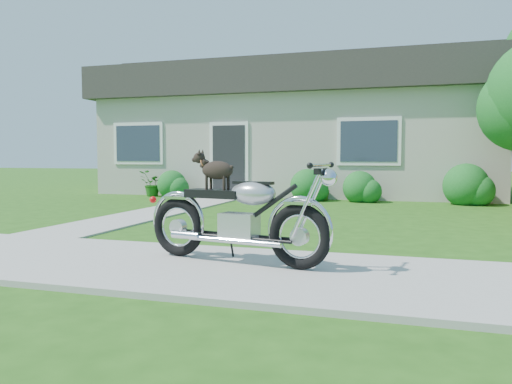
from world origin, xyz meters
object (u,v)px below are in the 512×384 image
Objects in this scene: house at (301,128)px; potted_plant_right at (322,188)px; potted_plant_left at (152,183)px; motorcycle_with_dog at (238,215)px.

house is 4.11m from potted_plant_right.
potted_plant_left is 0.35× the size of motorcycle_with_dog.
potted_plant_left is at bearing 134.43° from motorcycle_with_dog.
motorcycle_with_dog is (5.65, -8.32, 0.17)m from potted_plant_left.
potted_plant_left reaches higher than potted_plant_right.
house is 5.70× the size of motorcycle_with_dog.
house reaches higher than potted_plant_left.
house is at bearing 42.06° from potted_plant_left.
motorcycle_with_dog is (0.50, -8.32, 0.21)m from potted_plant_right.
potted_plant_left is 1.10× the size of potted_plant_right.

